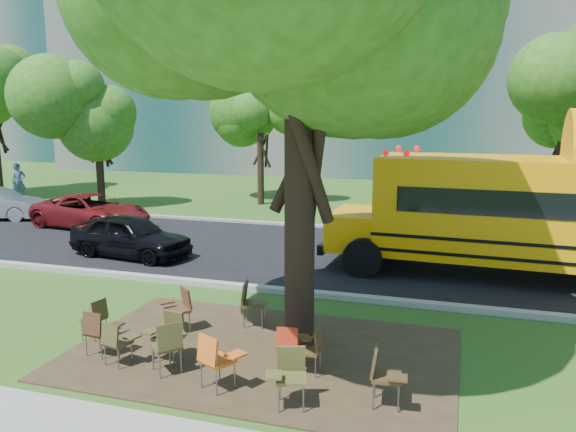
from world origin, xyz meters
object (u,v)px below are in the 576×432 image
(chair_9, at_px, (179,305))
(chair_5, at_px, (290,371))
(chair_1, at_px, (116,340))
(black_car, at_px, (131,236))
(chair_2, at_px, (169,342))
(main_tree, at_px, (300,30))
(chair_8, at_px, (96,314))
(chair_11, at_px, (289,342))
(chair_4, at_px, (216,357))
(chair_6, at_px, (312,346))
(bg_car_red, at_px, (91,211))
(chair_7, at_px, (383,371))
(chair_0, at_px, (98,329))
(pedestrian_a, at_px, (19,182))
(chair_3, at_px, (169,332))
(chair_10, at_px, (251,300))

(chair_9, bearing_deg, chair_5, -174.73)
(chair_1, bearing_deg, black_car, 133.10)
(chair_2, bearing_deg, main_tree, -3.62)
(chair_8, xyz_separation_m, chair_11, (4.00, -0.13, -0.02))
(chair_4, distance_m, chair_8, 3.37)
(chair_2, bearing_deg, chair_8, 107.82)
(chair_1, distance_m, chair_5, 3.30)
(chair_2, bearing_deg, chair_6, -30.93)
(bg_car_red, bearing_deg, chair_1, -133.35)
(main_tree, relative_size, chair_5, 10.19)
(chair_7, distance_m, black_car, 11.03)
(bg_car_red, bearing_deg, chair_4, -127.79)
(chair_1, bearing_deg, main_tree, 44.74)
(chair_0, distance_m, chair_8, 0.89)
(main_tree, bearing_deg, bg_car_red, 141.97)
(bg_car_red, bearing_deg, chair_8, -134.73)
(chair_0, distance_m, bg_car_red, 12.49)
(pedestrian_a, bearing_deg, chair_6, -95.89)
(chair_1, height_order, pedestrian_a, pedestrian_a)
(chair_1, xyz_separation_m, black_car, (-4.06, 6.79, 0.16))
(chair_3, relative_size, chair_5, 0.99)
(chair_6, relative_size, chair_11, 1.04)
(chair_7, bearing_deg, chair_11, -121.12)
(chair_3, bearing_deg, chair_10, -102.04)
(chair_7, bearing_deg, chair_3, -102.30)
(chair_6, height_order, chair_8, chair_6)
(chair_0, bearing_deg, chair_5, -3.88)
(chair_3, height_order, bg_car_red, bg_car_red)
(chair_0, distance_m, chair_6, 3.91)
(chair_2, xyz_separation_m, chair_5, (2.26, -0.41, -0.01))
(chair_5, height_order, chair_7, chair_7)
(chair_11, relative_size, bg_car_red, 0.17)
(chair_3, height_order, black_car, black_car)
(chair_0, height_order, chair_8, chair_0)
(main_tree, distance_m, chair_3, 5.78)
(chair_0, xyz_separation_m, chair_3, (1.31, 0.21, 0.02))
(chair_6, relative_size, chair_10, 0.86)
(chair_6, height_order, pedestrian_a, pedestrian_a)
(chair_5, bearing_deg, chair_11, -89.21)
(chair_4, height_order, chair_7, chair_4)
(chair_4, bearing_deg, chair_1, -162.44)
(main_tree, xyz_separation_m, chair_3, (-2.04, -1.31, -5.24))
(chair_6, distance_m, chair_7, 1.50)
(chair_4, height_order, bg_car_red, bg_car_red)
(chair_5, relative_size, bg_car_red, 0.19)
(main_tree, xyz_separation_m, pedestrian_a, (-18.77, 13.39, -4.85))
(chair_8, distance_m, chair_9, 1.61)
(chair_5, distance_m, chair_8, 4.58)
(chair_1, bearing_deg, chair_6, 24.79)
(main_tree, relative_size, chair_2, 9.94)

